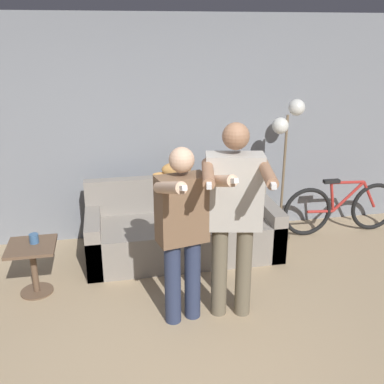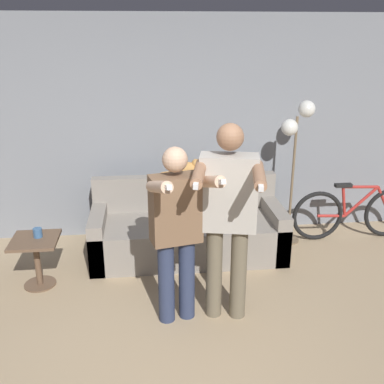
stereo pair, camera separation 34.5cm
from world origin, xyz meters
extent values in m
cube|color=gray|center=(0.00, 2.67, 1.30)|extent=(10.00, 0.05, 2.60)
cube|color=gray|center=(0.32, 1.97, 0.21)|extent=(2.12, 0.85, 0.43)
cube|color=gray|center=(0.32, 2.33, 0.63)|extent=(2.12, 0.14, 0.41)
cube|color=gray|center=(-0.65, 1.97, 0.28)|extent=(0.16, 0.85, 0.57)
cube|color=gray|center=(1.30, 1.97, 0.28)|extent=(0.16, 0.85, 0.57)
cylinder|color=#2D3856|center=(0.02, 0.78, 0.38)|extent=(0.14, 0.14, 0.76)
cylinder|color=#2D3856|center=(0.20, 0.82, 0.38)|extent=(0.14, 0.14, 0.76)
cube|color=brown|center=(0.11, 0.80, 1.04)|extent=(0.45, 0.30, 0.57)
sphere|color=#D8AD8C|center=(0.11, 0.80, 1.45)|extent=(0.20, 0.20, 0.20)
cylinder|color=#D8AD8C|center=(-0.03, 0.53, 1.33)|extent=(0.19, 0.51, 0.24)
cube|color=white|center=(0.02, 0.30, 1.40)|extent=(0.06, 0.13, 0.07)
cylinder|color=#D8AD8C|center=(0.35, 0.61, 1.33)|extent=(0.19, 0.51, 0.24)
cube|color=white|center=(0.40, 0.38, 1.40)|extent=(0.06, 0.13, 0.07)
cylinder|color=#6B604C|center=(0.44, 0.82, 0.42)|extent=(0.14, 0.14, 0.85)
cylinder|color=#6B604C|center=(0.64, 0.78, 0.42)|extent=(0.14, 0.14, 0.85)
cube|color=#B7B2A8|center=(0.54, 0.80, 1.16)|extent=(0.50, 0.31, 0.63)
sphere|color=#9E7051|center=(0.54, 0.80, 1.62)|extent=(0.22, 0.22, 0.22)
cylinder|color=#9E7051|center=(0.27, 0.60, 1.40)|extent=(0.19, 0.51, 0.10)
cube|color=white|center=(0.22, 0.36, 1.40)|extent=(0.06, 0.13, 0.04)
cylinder|color=#9E7051|center=(0.71, 0.51, 1.40)|extent=(0.19, 0.51, 0.10)
cube|color=white|center=(0.66, 0.27, 1.40)|extent=(0.06, 0.13, 0.04)
ellipsoid|color=tan|center=(0.31, 2.33, 0.92)|extent=(0.34, 0.15, 0.16)
sphere|color=tan|center=(0.46, 2.33, 0.97)|extent=(0.11, 0.11, 0.11)
ellipsoid|color=tan|center=(0.13, 2.35, 0.86)|extent=(0.19, 0.04, 0.04)
cone|color=tan|center=(0.44, 2.31, 1.01)|extent=(0.03, 0.03, 0.03)
cone|color=tan|center=(0.44, 2.34, 1.01)|extent=(0.03, 0.03, 0.03)
cylinder|color=#756047|center=(1.56, 2.21, 0.01)|extent=(0.26, 0.26, 0.02)
cylinder|color=#756047|center=(1.56, 2.21, 0.76)|extent=(0.03, 0.03, 1.51)
sphere|color=white|center=(1.66, 2.21, 1.59)|extent=(0.19, 0.19, 0.19)
sphere|color=white|center=(1.48, 2.21, 1.39)|extent=(0.19, 0.19, 0.19)
cylinder|color=brown|center=(-1.22, 1.49, 0.01)|extent=(0.31, 0.31, 0.02)
cylinder|color=brown|center=(-1.22, 1.49, 0.24)|extent=(0.06, 0.06, 0.48)
cube|color=brown|center=(-1.22, 1.49, 0.49)|extent=(0.44, 0.44, 0.03)
cylinder|color=#3D6693|center=(-1.19, 1.54, 0.55)|extent=(0.09, 0.09, 0.09)
torus|color=black|center=(1.91, 2.20, 0.31)|extent=(0.62, 0.05, 0.62)
cylinder|color=#B72D28|center=(2.44, 2.20, 0.47)|extent=(0.40, 0.04, 0.38)
cylinder|color=#B72D28|center=(2.22, 2.20, 0.48)|extent=(0.10, 0.04, 0.38)
cylinder|color=#B72D28|center=(2.40, 2.20, 0.66)|extent=(0.44, 0.04, 0.05)
cylinder|color=#B72D28|center=(2.08, 2.20, 0.30)|extent=(0.34, 0.04, 0.05)
cylinder|color=#B72D28|center=(2.72, 2.20, 0.48)|extent=(0.22, 0.04, 0.36)
cube|color=black|center=(2.19, 2.20, 0.69)|extent=(0.20, 0.07, 0.04)
camera|label=1|loc=(-0.47, -2.52, 2.40)|focal=42.00mm
camera|label=2|loc=(-0.13, -2.57, 2.40)|focal=42.00mm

